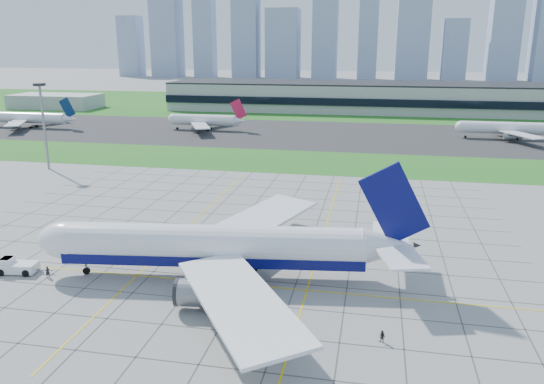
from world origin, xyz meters
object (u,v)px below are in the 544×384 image
Objects in this scene: distant_jet_1 at (205,120)px; pushback_tug at (15,266)px; distant_jet_2 at (510,128)px; light_mast at (43,116)px; crew_far at (382,337)px; crew_near at (48,272)px; distant_jet_0 at (28,118)px; airliner at (216,247)px.

pushback_tug is at bearing -83.80° from distant_jet_1.
distant_jet_1 is 1.00× the size of distant_jet_2.
light_mast is 128.36m from crew_far.
distant_jet_1 is at bearing 53.01° from crew_near.
crew_far is at bearing -64.75° from distant_jet_1.
distant_jet_1 is (81.00, 8.67, -0.00)m from distant_jet_0.
distant_jet_2 is (76.45, 147.84, -0.91)m from airliner.
crew_near is 176.69m from distant_jet_0.
distant_jet_1 is (-16.41, 150.98, 3.34)m from pushback_tug.
crew_far is 178.16m from distant_jet_1.
airliner is at bearing -41.76° from light_mast.
pushback_tug is 0.22× the size of distant_jet_1.
distant_jet_0 is 81.46m from distant_jet_1.
distant_jet_0 is 207.44m from distant_jet_2.
distant_jet_0 and distant_jet_2 have the same top height.
distant_jet_2 is at bearing 46.95° from pushback_tug.
airliner reaches higher than pushback_tug.
pushback_tug is (-33.34, -4.50, -4.24)m from airliner.
distant_jet_2 reaches higher than crew_far.
airliner is 1.46× the size of distant_jet_0.
pushback_tug is at bearing -55.61° from distant_jet_0.
airliner is 1.48× the size of distant_jet_2.
pushback_tug is 172.49m from distant_jet_0.
distant_jet_1 reaches higher than crew_near.
distant_jet_2 is at bearing 2.77° from distant_jet_0.
distant_jet_1 is at bearing 101.49° from airliner.
light_mast is 85.32m from distant_jet_1.
distant_jet_0 and distant_jet_1 have the same top height.
pushback_tug is 187.81m from distant_jet_2.
crew_near is at bearing -13.21° from pushback_tug.
pushback_tug is 4.95× the size of crew_near.
crew_near is at bearing -56.79° from light_mast.
light_mast is 13.49× the size of crew_near.
airliner is at bearing -71.24° from distant_jet_1.
airliner is at bearing -46.51° from distant_jet_0.
crew_far is 0.04× the size of distant_jet_0.
light_mast is 81.68m from pushback_tug.
pushback_tug is 60.41m from crew_far.
pushback_tug is 6.38m from crew_near.
airliner is 30.36m from crew_far.
distant_jet_0 is 1.01× the size of distant_jet_1.
airliner is at bearing -34.70° from crew_near.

